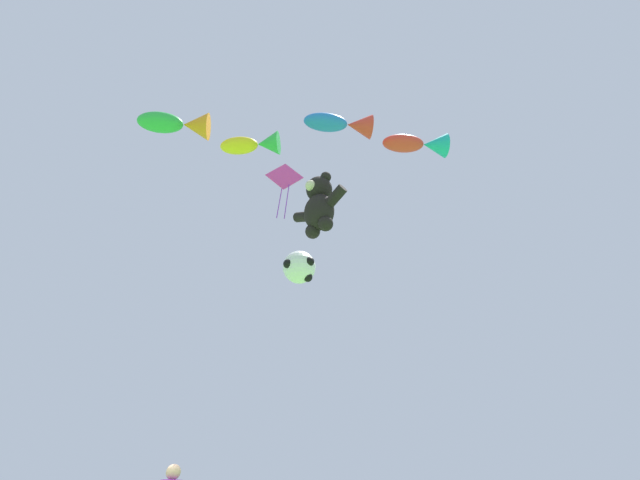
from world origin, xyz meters
The scene contains 7 objects.
teddy_bear_kite centered at (-0.37, 3.89, 8.51)m, with size 2.00×0.88×2.03m.
soccer_ball_kite centered at (-1.22, 3.99, 6.86)m, with size 1.00×0.99×0.92m.
fish_kite_crimson centered at (1.66, 6.47, 11.31)m, with size 1.90×2.06×0.79m.
fish_kite_cobalt centered at (0.45, 4.12, 11.37)m, with size 1.82×2.11×0.76m.
fish_kite_goldfin centered at (-1.50, 2.24, 10.55)m, with size 1.79×1.65×0.71m.
fish_kite_emerald centered at (-3.04, 0.43, 11.27)m, with size 1.92×2.17×0.85m.
diamond_kite centered at (-2.51, 4.28, 11.09)m, with size 0.87×1.08×2.65m.
Camera 1 is at (6.41, -2.71, 0.95)m, focal length 24.00 mm.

